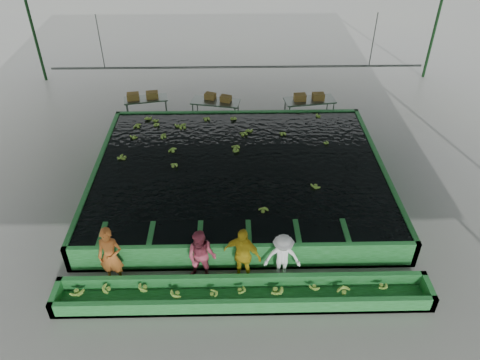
{
  "coord_description": "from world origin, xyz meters",
  "views": [
    {
      "loc": [
        -0.26,
        -11.77,
        10.04
      ],
      "look_at": [
        0.0,
        0.5,
        1.0
      ],
      "focal_mm": 35.0,
      "sensor_mm": 36.0,
      "label": 1
    }
  ],
  "objects_px": {
    "box_stack_left": "(143,99)",
    "box_stack_mid": "(218,100)",
    "packing_table_left": "(147,107)",
    "sorting_trough": "(243,294)",
    "flotation_tank": "(239,176)",
    "worker_c": "(242,255)",
    "packing_table_right": "(309,110)",
    "worker_b": "(202,257)",
    "worker_a": "(111,256)",
    "packing_table_mid": "(216,111)",
    "worker_d": "(282,258)",
    "box_stack_right": "(309,100)"
  },
  "relations": [
    {
      "from": "sorting_trough",
      "to": "packing_table_left",
      "type": "bearing_deg",
      "value": 110.98
    },
    {
      "from": "worker_a",
      "to": "box_stack_left",
      "type": "relative_size",
      "value": 1.4
    },
    {
      "from": "flotation_tank",
      "to": "box_stack_left",
      "type": "distance_m",
      "value": 6.67
    },
    {
      "from": "sorting_trough",
      "to": "worker_a",
      "type": "distance_m",
      "value": 3.71
    },
    {
      "from": "worker_b",
      "to": "box_stack_right",
      "type": "relative_size",
      "value": 1.34
    },
    {
      "from": "worker_d",
      "to": "box_stack_left",
      "type": "relative_size",
      "value": 1.17
    },
    {
      "from": "worker_d",
      "to": "box_stack_mid",
      "type": "relative_size",
      "value": 1.33
    },
    {
      "from": "packing_table_left",
      "to": "box_stack_left",
      "type": "relative_size",
      "value": 1.41
    },
    {
      "from": "worker_a",
      "to": "box_stack_left",
      "type": "bearing_deg",
      "value": 97.96
    },
    {
      "from": "flotation_tank",
      "to": "packing_table_left",
      "type": "relative_size",
      "value": 5.35
    },
    {
      "from": "packing_table_right",
      "to": "worker_b",
      "type": "bearing_deg",
      "value": -114.92
    },
    {
      "from": "worker_a",
      "to": "packing_table_right",
      "type": "xyz_separation_m",
      "value": [
        6.66,
        9.06,
        -0.45
      ]
    },
    {
      "from": "flotation_tank",
      "to": "packing_table_left",
      "type": "distance_m",
      "value": 6.62
    },
    {
      "from": "worker_d",
      "to": "packing_table_mid",
      "type": "distance_m",
      "value": 9.33
    },
    {
      "from": "worker_a",
      "to": "box_stack_mid",
      "type": "xyz_separation_m",
      "value": [
        2.74,
        9.2,
        -0.0
      ]
    },
    {
      "from": "worker_d",
      "to": "packing_table_right",
      "type": "distance_m",
      "value": 9.29
    },
    {
      "from": "worker_d",
      "to": "packing_table_left",
      "type": "distance_m",
      "value": 10.85
    },
    {
      "from": "worker_c",
      "to": "packing_table_mid",
      "type": "xyz_separation_m",
      "value": [
        -0.92,
        9.1,
        -0.44
      ]
    },
    {
      "from": "packing_table_mid",
      "to": "flotation_tank",
      "type": "bearing_deg",
      "value": -79.05
    },
    {
      "from": "packing_table_right",
      "to": "box_stack_left",
      "type": "relative_size",
      "value": 1.61
    },
    {
      "from": "worker_b",
      "to": "packing_table_right",
      "type": "height_order",
      "value": "worker_b"
    },
    {
      "from": "packing_table_left",
      "to": "box_stack_left",
      "type": "height_order",
      "value": "box_stack_left"
    },
    {
      "from": "sorting_trough",
      "to": "box_stack_mid",
      "type": "height_order",
      "value": "box_stack_mid"
    },
    {
      "from": "worker_c",
      "to": "packing_table_mid",
      "type": "relative_size",
      "value": 0.89
    },
    {
      "from": "sorting_trough",
      "to": "packing_table_left",
      "type": "relative_size",
      "value": 5.35
    },
    {
      "from": "worker_a",
      "to": "box_stack_right",
      "type": "bearing_deg",
      "value": 58.6
    },
    {
      "from": "worker_c",
      "to": "packing_table_left",
      "type": "height_order",
      "value": "worker_c"
    },
    {
      "from": "worker_d",
      "to": "packing_table_mid",
      "type": "bearing_deg",
      "value": 105.44
    },
    {
      "from": "packing_table_left",
      "to": "flotation_tank",
      "type": "bearing_deg",
      "value": -53.0
    },
    {
      "from": "sorting_trough",
      "to": "worker_c",
      "type": "xyz_separation_m",
      "value": [
        -0.01,
        0.8,
        0.66
      ]
    },
    {
      "from": "worker_c",
      "to": "packing_table_mid",
      "type": "distance_m",
      "value": 9.16
    },
    {
      "from": "worker_b",
      "to": "worker_d",
      "type": "xyz_separation_m",
      "value": [
        2.2,
        0.0,
        -0.08
      ]
    },
    {
      "from": "worker_b",
      "to": "packing_table_left",
      "type": "xyz_separation_m",
      "value": [
        -2.87,
        9.58,
        -0.43
      ]
    },
    {
      "from": "packing_table_left",
      "to": "packing_table_right",
      "type": "height_order",
      "value": "packing_table_right"
    },
    {
      "from": "box_stack_mid",
      "to": "packing_table_right",
      "type": "bearing_deg",
      "value": -2.02
    },
    {
      "from": "worker_c",
      "to": "box_stack_left",
      "type": "height_order",
      "value": "worker_c"
    },
    {
      "from": "worker_b",
      "to": "packing_table_mid",
      "type": "distance_m",
      "value": 9.11
    },
    {
      "from": "packing_table_left",
      "to": "packing_table_mid",
      "type": "height_order",
      "value": "packing_table_mid"
    },
    {
      "from": "packing_table_mid",
      "to": "box_stack_mid",
      "type": "height_order",
      "value": "box_stack_mid"
    },
    {
      "from": "worker_b",
      "to": "box_stack_left",
      "type": "xyz_separation_m",
      "value": [
        -2.98,
        9.55,
        -0.01
      ]
    },
    {
      "from": "sorting_trough",
      "to": "box_stack_mid",
      "type": "relative_size",
      "value": 8.58
    },
    {
      "from": "sorting_trough",
      "to": "box_stack_right",
      "type": "xyz_separation_m",
      "value": [
        3.06,
        9.85,
        0.73
      ]
    },
    {
      "from": "sorting_trough",
      "to": "worker_a",
      "type": "relative_size",
      "value": 5.36
    },
    {
      "from": "box_stack_mid",
      "to": "box_stack_right",
      "type": "height_order",
      "value": "box_stack_right"
    },
    {
      "from": "box_stack_left",
      "to": "box_stack_mid",
      "type": "bearing_deg",
      "value": -6.14
    },
    {
      "from": "flotation_tank",
      "to": "worker_b",
      "type": "height_order",
      "value": "worker_b"
    },
    {
      "from": "packing_table_right",
      "to": "box_stack_right",
      "type": "xyz_separation_m",
      "value": [
        -0.04,
        -0.01,
        0.49
      ]
    },
    {
      "from": "worker_b",
      "to": "worker_c",
      "type": "height_order",
      "value": "worker_c"
    },
    {
      "from": "packing_table_left",
      "to": "sorting_trough",
      "type": "bearing_deg",
      "value": -69.02
    },
    {
      "from": "packing_table_left",
      "to": "box_stack_right",
      "type": "height_order",
      "value": "box_stack_right"
    }
  ]
}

